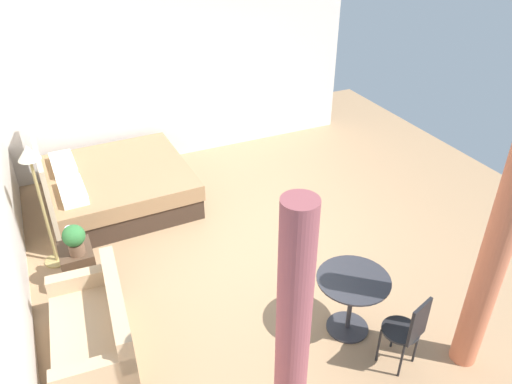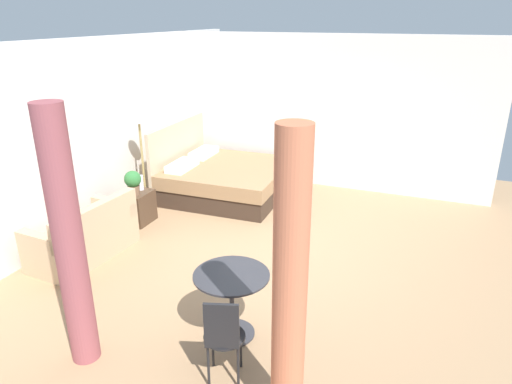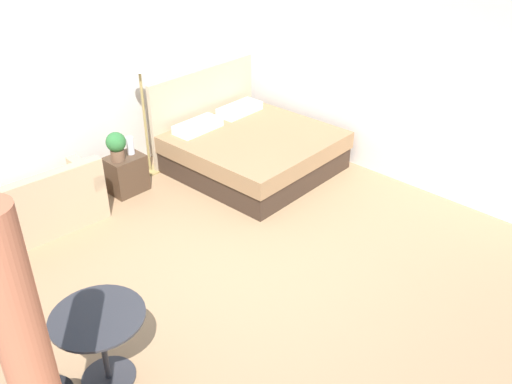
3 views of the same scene
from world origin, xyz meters
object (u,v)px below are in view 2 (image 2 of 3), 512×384
balcony_table (232,293)px  cafe_chair_near_window (223,334)px  nightstand (138,207)px  potted_plant (133,181)px  floor_lamp (140,135)px  couch (85,238)px  vase (140,183)px  bed (224,178)px

balcony_table → cafe_chair_near_window: size_ratio=0.86×
nightstand → cafe_chair_near_window: 3.77m
nightstand → cafe_chair_near_window: cafe_chair_near_window is taller
nightstand → balcony_table: bearing=-128.1°
potted_plant → floor_lamp: size_ratio=0.23×
potted_plant → balcony_table: size_ratio=0.50×
couch → vase: (1.32, 0.01, 0.34)m
couch → floor_lamp: bearing=7.9°
vase → balcony_table: size_ratio=0.31×
nightstand → balcony_table: 3.19m
floor_lamp → balcony_table: (-2.50, -2.74, -0.76)m
couch → floor_lamp: floor_lamp is taller
vase → floor_lamp: bearing=28.6°
couch → potted_plant: 1.18m
couch → cafe_chair_near_window: (-1.40, -2.71, 0.24)m
nightstand → cafe_chair_near_window: bearing=-133.8°
bed → balcony_table: (-3.55, -1.77, 0.19)m
couch → floor_lamp: (1.74, 0.24, 0.97)m
balcony_table → nightstand: bearing=51.9°
bed → balcony_table: 3.97m
vase → bed: bearing=-26.7°
vase → floor_lamp: (0.42, 0.23, 0.64)m
cafe_chair_near_window → nightstand: bearing=46.2°
potted_plant → vase: 0.24m
bed → potted_plant: (-1.69, 0.71, 0.41)m
bed → couch: bed is taller
potted_plant → floor_lamp: (0.64, 0.26, 0.54)m
bed → cafe_chair_near_window: bearing=-154.7°
vase → floor_lamp: size_ratio=0.14×
potted_plant → balcony_table: 3.11m
nightstand → potted_plant: potted_plant is taller
bed → cafe_chair_near_window: bed is taller
couch → balcony_table: 2.62m
bed → vase: (-1.47, 0.74, 0.31)m
floor_lamp → balcony_table: 3.79m
floor_lamp → balcony_table: floor_lamp is taller
vase → cafe_chair_near_window: bearing=-135.0°
floor_lamp → cafe_chair_near_window: 4.37m
couch → floor_lamp: size_ratio=0.89×
bed → couch: 2.89m
nightstand → potted_plant: bearing=-167.8°
floor_lamp → cafe_chair_near_window: size_ratio=1.86×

